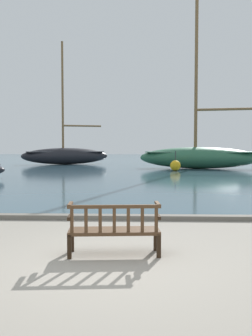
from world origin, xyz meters
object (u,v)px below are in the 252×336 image
(park_bench, at_px, (114,229))
(sailboat_far_starboard, at_px, (65,155))
(sailboat_nearest_port, at_px, (198,156))
(channel_buoy, at_px, (175,166))

(park_bench, distance_m, sailboat_far_starboard, 32.57)
(sailboat_far_starboard, relative_size, sailboat_nearest_port, 0.88)
(sailboat_nearest_port, bearing_deg, sailboat_far_starboard, 151.11)
(park_bench, relative_size, sailboat_far_starboard, 0.13)
(park_bench, relative_size, sailboat_nearest_port, 0.12)
(park_bench, bearing_deg, channel_buoy, 81.71)
(park_bench, height_order, sailboat_nearest_port, sailboat_nearest_port)
(park_bench, height_order, sailboat_far_starboard, sailboat_far_starboard)
(park_bench, bearing_deg, sailboat_nearest_port, 77.78)
(sailboat_far_starboard, bearing_deg, park_bench, -77.30)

